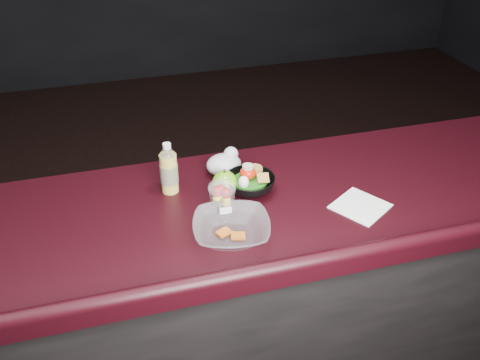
{
  "coord_description": "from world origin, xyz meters",
  "views": [
    {
      "loc": [
        -0.26,
        -1.11,
        2.08
      ],
      "look_at": [
        0.14,
        0.33,
        1.1
      ],
      "focal_mm": 40.0,
      "sensor_mm": 36.0,
      "label": 1
    }
  ],
  "objects_px": {
    "lemonade_bottle": "(169,172)",
    "snack_bowl": "(250,183)",
    "green_apple": "(225,182)",
    "takeout_bowl": "(231,229)",
    "fruit_cup": "(222,197)"
  },
  "relations": [
    {
      "from": "takeout_bowl",
      "to": "green_apple",
      "type": "bearing_deg",
      "value": 80.44
    },
    {
      "from": "takeout_bowl",
      "to": "snack_bowl",
      "type": "bearing_deg",
      "value": 61.21
    },
    {
      "from": "lemonade_bottle",
      "to": "green_apple",
      "type": "relative_size",
      "value": 2.1
    },
    {
      "from": "lemonade_bottle",
      "to": "takeout_bowl",
      "type": "height_order",
      "value": "lemonade_bottle"
    },
    {
      "from": "lemonade_bottle",
      "to": "snack_bowl",
      "type": "height_order",
      "value": "lemonade_bottle"
    },
    {
      "from": "lemonade_bottle",
      "to": "takeout_bowl",
      "type": "distance_m",
      "value": 0.34
    },
    {
      "from": "green_apple",
      "to": "takeout_bowl",
      "type": "distance_m",
      "value": 0.25
    },
    {
      "from": "lemonade_bottle",
      "to": "snack_bowl",
      "type": "bearing_deg",
      "value": -14.95
    },
    {
      "from": "snack_bowl",
      "to": "takeout_bowl",
      "type": "distance_m",
      "value": 0.26
    },
    {
      "from": "green_apple",
      "to": "snack_bowl",
      "type": "height_order",
      "value": "snack_bowl"
    },
    {
      "from": "fruit_cup",
      "to": "green_apple",
      "type": "height_order",
      "value": "fruit_cup"
    },
    {
      "from": "lemonade_bottle",
      "to": "fruit_cup",
      "type": "bearing_deg",
      "value": -51.46
    },
    {
      "from": "snack_bowl",
      "to": "takeout_bowl",
      "type": "height_order",
      "value": "snack_bowl"
    },
    {
      "from": "snack_bowl",
      "to": "takeout_bowl",
      "type": "relative_size",
      "value": 0.68
    },
    {
      "from": "takeout_bowl",
      "to": "lemonade_bottle",
      "type": "bearing_deg",
      "value": 114.92
    }
  ]
}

